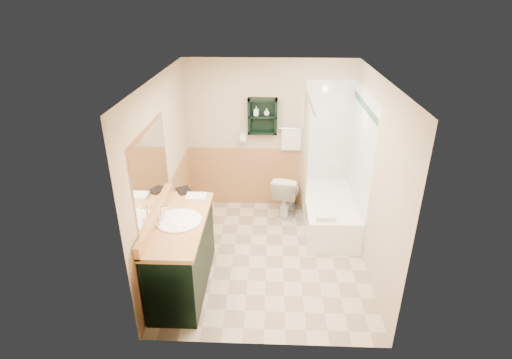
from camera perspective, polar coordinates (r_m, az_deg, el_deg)
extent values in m
plane|color=beige|center=(5.55, 1.49, -10.85)|extent=(3.00, 3.00, 0.00)
cube|color=beige|center=(6.35, 1.84, 6.26)|extent=(2.60, 0.04, 2.40)
cube|color=beige|center=(5.12, -13.29, 0.66)|extent=(0.04, 3.00, 2.40)
cube|color=beige|center=(5.10, 16.64, 0.15)|extent=(0.04, 3.00, 2.40)
cube|color=white|center=(4.55, 1.84, 14.46)|extent=(2.60, 3.00, 0.04)
cube|color=black|center=(6.13, 0.93, 9.01)|extent=(0.45, 0.15, 0.55)
cylinder|color=silver|center=(5.40, 7.61, 11.46)|extent=(0.03, 1.60, 0.03)
cube|color=black|center=(4.89, -10.52, -10.46)|extent=(0.59, 1.45, 0.92)
cube|color=white|center=(6.16, 10.31, -4.65)|extent=(0.73, 1.50, 0.48)
imported|color=white|center=(6.39, 4.44, -2.05)|extent=(0.54, 0.77, 0.69)
cube|color=white|center=(5.08, -8.56, -2.45)|extent=(0.25, 0.20, 0.04)
imported|color=black|center=(5.21, -11.22, -0.75)|extent=(0.15, 0.10, 0.22)
cube|color=white|center=(5.50, 9.85, -5.21)|extent=(0.25, 0.21, 0.07)
imported|color=white|center=(6.11, 0.05, 9.44)|extent=(0.10, 0.15, 0.07)
imported|color=white|center=(6.11, 1.54, 9.50)|extent=(0.11, 0.13, 0.08)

